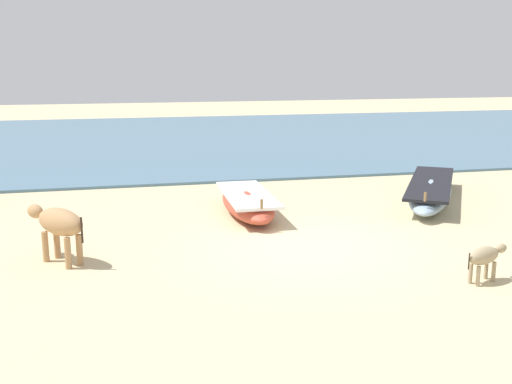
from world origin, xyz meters
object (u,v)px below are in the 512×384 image
fishing_boat_3 (430,190)px  calf_near_dun (485,257)px  fishing_boat_4 (247,203)px  cow_adult_tan (59,224)px

fishing_boat_3 → calf_near_dun: (-2.03, -5.37, 0.16)m
fishing_boat_3 → fishing_boat_4: fishing_boat_4 is taller
fishing_boat_4 → calf_near_dun: fishing_boat_4 is taller
cow_adult_tan → calf_near_dun: (6.68, -2.52, -0.28)m
cow_adult_tan → fishing_boat_3: bearing=-112.4°
cow_adult_tan → calf_near_dun: size_ratio=1.47×
fishing_boat_3 → cow_adult_tan: 9.17m
fishing_boat_3 → calf_near_dun: fishing_boat_3 is taller
fishing_boat_4 → calf_near_dun: size_ratio=3.64×
fishing_boat_3 → cow_adult_tan: bearing=-39.8°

